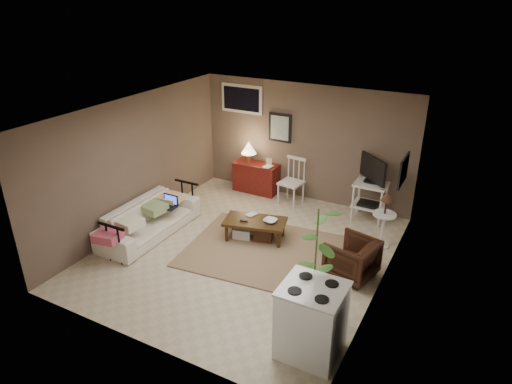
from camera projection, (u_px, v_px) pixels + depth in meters
The scene contains 20 objects.
floor at pixel (245, 251), 7.74m from camera, with size 5.00×5.00×0.00m, color #C1B293.
art_back at pixel (280, 128), 9.36m from camera, with size 0.50×0.03×0.60m, color black.
art_right at pixel (404, 171), 7.00m from camera, with size 0.03×0.60×0.45m, color black.
window at pixel (242, 99), 9.54m from camera, with size 0.96×0.03×0.60m, color silver.
rug at pixel (263, 251), 7.72m from camera, with size 2.53×2.03×0.02m, color #886A4F.
coffee_table at pixel (255, 228), 8.01m from camera, with size 1.17×0.80×0.40m.
sofa at pixel (149, 214), 8.12m from camera, with size 2.04×0.59×0.80m, color silver.
sofa_pillows at pixel (142, 216), 7.87m from camera, with size 0.39×1.94×0.14m, color #EDE4C4, non-canonical shape.
sofa_end_rails at pixel (154, 218), 8.09m from camera, with size 0.55×2.03×0.68m, color black, non-canonical shape.
laptop at pixel (169, 203), 8.26m from camera, with size 0.31×0.23×0.21m.
red_console at pixel (256, 175), 9.85m from camera, with size 0.97×0.43×1.12m.
spindle_chair at pixel (291, 183), 9.28m from camera, with size 0.48×0.48×0.96m.
tv_stand at pixel (371, 187), 8.51m from camera, with size 0.60×0.55×1.27m.
side_table at pixel (385, 213), 7.63m from camera, with size 0.39×0.39×1.04m.
armchair at pixel (352, 256), 6.95m from camera, with size 0.67×0.62×0.69m, color black.
potted_plant at pixel (315, 261), 5.86m from camera, with size 0.41×0.41×1.66m.
stove at pixel (311, 320), 5.43m from camera, with size 0.74×0.68×0.96m.
bowl at pixel (270, 216), 7.83m from camera, with size 0.23×0.06×0.23m, color #3D2810.
book_table at pixel (249, 208), 8.14m from camera, with size 0.15×0.02×0.20m, color #3D2810.
book_console at pixel (265, 161), 9.54m from camera, with size 0.17×0.02×0.23m, color #3D2810.
Camera 1 is at (3.30, -5.76, 4.11)m, focal length 32.00 mm.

